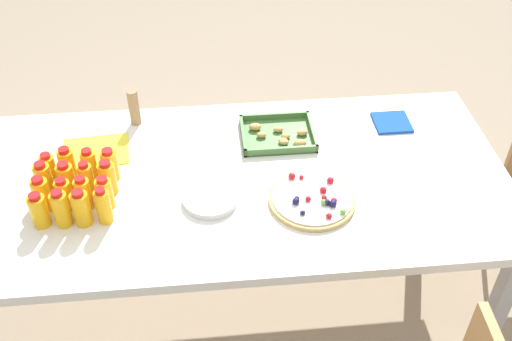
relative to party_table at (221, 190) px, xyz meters
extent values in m
plane|color=gray|center=(0.00, 0.00, -0.70)|extent=(12.00, 12.00, 0.00)
cube|color=silver|center=(0.00, 0.00, 0.04)|extent=(2.20, 0.99, 0.04)
cube|color=#99999E|center=(1.02, -0.41, -0.34)|extent=(0.06, 0.06, 0.72)
cube|color=#99999E|center=(1.02, 0.41, -0.34)|extent=(0.06, 0.06, 0.72)
cylinder|color=silver|center=(1.29, 0.17, -0.49)|extent=(0.02, 0.02, 0.41)
cylinder|color=#FAAE14|center=(-0.63, -0.18, 0.12)|extent=(0.06, 0.06, 0.12)
cylinder|color=red|center=(-0.63, -0.18, 0.19)|extent=(0.04, 0.04, 0.02)
cylinder|color=#F9AD14|center=(-0.55, -0.18, 0.13)|extent=(0.06, 0.06, 0.13)
cylinder|color=red|center=(-0.55, -0.18, 0.20)|extent=(0.04, 0.04, 0.02)
cylinder|color=#F9AD14|center=(-0.48, -0.19, 0.13)|extent=(0.06, 0.06, 0.13)
cylinder|color=red|center=(-0.48, -0.19, 0.20)|extent=(0.04, 0.04, 0.02)
cylinder|color=#FAAC14|center=(-0.41, -0.18, 0.13)|extent=(0.05, 0.05, 0.13)
cylinder|color=red|center=(-0.41, -0.18, 0.20)|extent=(0.03, 0.03, 0.02)
cylinder|color=#FAAC14|center=(-0.63, -0.10, 0.12)|extent=(0.06, 0.06, 0.13)
cylinder|color=red|center=(-0.63, -0.10, 0.19)|extent=(0.04, 0.04, 0.02)
cylinder|color=#F9AC14|center=(-0.55, -0.10, 0.12)|extent=(0.06, 0.06, 0.12)
cylinder|color=red|center=(-0.55, -0.10, 0.18)|extent=(0.04, 0.04, 0.02)
cylinder|color=#FAAC14|center=(-0.48, -0.11, 0.12)|extent=(0.06, 0.06, 0.12)
cylinder|color=red|center=(-0.48, -0.11, 0.19)|extent=(0.04, 0.04, 0.02)
cylinder|color=#FAAE14|center=(-0.41, -0.11, 0.12)|extent=(0.06, 0.06, 0.12)
cylinder|color=red|center=(-0.41, -0.11, 0.19)|extent=(0.04, 0.04, 0.02)
cylinder|color=#FAAC14|center=(-0.63, -0.03, 0.13)|extent=(0.06, 0.06, 0.13)
cylinder|color=red|center=(-0.63, -0.03, 0.20)|extent=(0.04, 0.04, 0.02)
cylinder|color=#F9AD14|center=(-0.55, -0.03, 0.12)|extent=(0.06, 0.06, 0.13)
cylinder|color=red|center=(-0.55, -0.03, 0.19)|extent=(0.04, 0.04, 0.02)
cylinder|color=#F9AC14|center=(-0.48, -0.03, 0.12)|extent=(0.05, 0.05, 0.12)
cylinder|color=red|center=(-0.48, -0.03, 0.19)|extent=(0.03, 0.03, 0.02)
cylinder|color=#F9AC14|center=(-0.41, -0.03, 0.12)|extent=(0.06, 0.06, 0.13)
cylinder|color=red|center=(-0.41, -0.03, 0.19)|extent=(0.04, 0.04, 0.02)
cylinder|color=#F9AC14|center=(-0.63, 0.05, 0.12)|extent=(0.06, 0.06, 0.12)
cylinder|color=red|center=(-0.63, 0.05, 0.18)|extent=(0.04, 0.04, 0.02)
cylinder|color=#FAAE14|center=(-0.56, 0.05, 0.13)|extent=(0.06, 0.06, 0.13)
cylinder|color=red|center=(-0.56, 0.05, 0.20)|extent=(0.04, 0.04, 0.02)
cylinder|color=#F9AD14|center=(-0.48, 0.04, 0.12)|extent=(0.06, 0.06, 0.13)
cylinder|color=red|center=(-0.48, 0.04, 0.19)|extent=(0.04, 0.04, 0.02)
cylinder|color=#FAAB14|center=(-0.41, 0.04, 0.12)|extent=(0.06, 0.06, 0.12)
cylinder|color=red|center=(-0.41, 0.04, 0.19)|extent=(0.04, 0.04, 0.02)
cylinder|color=tan|center=(0.33, -0.16, 0.07)|extent=(0.32, 0.32, 0.02)
cylinder|color=white|center=(0.33, -0.16, 0.08)|extent=(0.29, 0.29, 0.01)
sphere|color=red|center=(0.37, -0.27, 0.09)|extent=(0.02, 0.02, 0.02)
sphere|color=#1E1947|center=(0.26, -0.19, 0.09)|extent=(0.03, 0.03, 0.03)
sphere|color=#66B238|center=(0.42, -0.25, 0.09)|extent=(0.02, 0.02, 0.02)
sphere|color=#1E1947|center=(0.28, -0.24, 0.09)|extent=(0.02, 0.02, 0.02)
sphere|color=red|center=(0.31, -0.18, 0.09)|extent=(0.02, 0.02, 0.02)
sphere|color=red|center=(0.27, -0.05, 0.09)|extent=(0.03, 0.03, 0.03)
sphere|color=#1E1947|center=(0.27, -0.17, 0.09)|extent=(0.02, 0.02, 0.02)
sphere|color=#66B238|center=(0.36, -0.20, 0.09)|extent=(0.02, 0.02, 0.02)
sphere|color=red|center=(0.41, -0.09, 0.09)|extent=(0.03, 0.03, 0.03)
sphere|color=red|center=(0.30, -0.06, 0.09)|extent=(0.02, 0.02, 0.02)
sphere|color=red|center=(0.37, -0.14, 0.09)|extent=(0.03, 0.03, 0.03)
sphere|color=red|center=(0.40, -0.20, 0.09)|extent=(0.02, 0.02, 0.02)
sphere|color=red|center=(0.37, -0.18, 0.09)|extent=(0.02, 0.02, 0.02)
sphere|color=#1E1947|center=(0.39, -0.21, 0.09)|extent=(0.03, 0.03, 0.03)
sphere|color=#1E1947|center=(0.37, -0.20, 0.09)|extent=(0.03, 0.03, 0.03)
cube|color=#477238|center=(0.25, 0.24, 0.06)|extent=(0.30, 0.25, 0.01)
cube|color=#477238|center=(0.25, 0.12, 0.08)|extent=(0.30, 0.01, 0.03)
cube|color=#477238|center=(0.25, 0.36, 0.08)|extent=(0.30, 0.01, 0.03)
cube|color=#477238|center=(0.11, 0.24, 0.08)|extent=(0.01, 0.25, 0.03)
cube|color=#477238|center=(0.39, 0.24, 0.08)|extent=(0.01, 0.25, 0.03)
ellipsoid|color=tan|center=(0.35, 0.23, 0.08)|extent=(0.04, 0.03, 0.03)
ellipsoid|color=tan|center=(0.33, 0.16, 0.08)|extent=(0.05, 0.04, 0.03)
ellipsoid|color=tan|center=(0.27, 0.18, 0.08)|extent=(0.04, 0.03, 0.02)
ellipsoid|color=tan|center=(0.28, 0.22, 0.08)|extent=(0.04, 0.03, 0.02)
ellipsoid|color=tan|center=(0.26, 0.26, 0.08)|extent=(0.04, 0.03, 0.02)
ellipsoid|color=tan|center=(0.18, 0.23, 0.08)|extent=(0.04, 0.03, 0.02)
ellipsoid|color=tan|center=(0.27, 0.19, 0.08)|extent=(0.04, 0.03, 0.02)
ellipsoid|color=tan|center=(0.32, 0.16, 0.08)|extent=(0.04, 0.03, 0.02)
ellipsoid|color=tan|center=(0.16, 0.29, 0.08)|extent=(0.05, 0.04, 0.03)
cylinder|color=silver|center=(-0.04, -0.12, 0.06)|extent=(0.20, 0.20, 0.00)
cylinder|color=silver|center=(-0.04, -0.12, 0.07)|extent=(0.20, 0.20, 0.00)
cylinder|color=silver|center=(-0.04, -0.12, 0.07)|extent=(0.20, 0.20, 0.00)
cylinder|color=silver|center=(-0.04, -0.12, 0.08)|extent=(0.20, 0.20, 0.00)
cylinder|color=silver|center=(-0.04, -0.12, 0.08)|extent=(0.20, 0.20, 0.00)
cube|color=#194CA5|center=(0.74, 0.28, 0.07)|extent=(0.15, 0.15, 0.01)
cylinder|color=#9E7A56|center=(-0.33, 0.39, 0.14)|extent=(0.04, 0.04, 0.16)
cube|color=yellow|center=(-0.49, 0.21, 0.06)|extent=(0.28, 0.22, 0.01)
camera|label=1|loc=(-0.03, -1.70, 1.55)|focal=41.76mm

